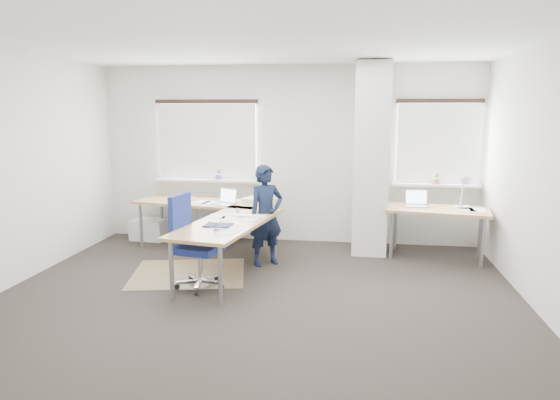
# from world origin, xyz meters

# --- Properties ---
(ground) EXTENTS (6.00, 6.00, 0.00)m
(ground) POSITION_xyz_m (0.00, 0.00, 0.00)
(ground) COLOR black
(ground) RESTS_ON ground
(room_shell) EXTENTS (6.04, 5.04, 2.82)m
(room_shell) POSITION_xyz_m (0.18, 0.45, 1.75)
(room_shell) COLOR beige
(room_shell) RESTS_ON ground
(floor_mat) EXTENTS (1.65, 1.48, 0.01)m
(floor_mat) POSITION_xyz_m (-1.04, 0.61, 0.00)
(floor_mat) COLOR olive
(floor_mat) RESTS_ON ground
(white_crate) EXTENTS (0.58, 0.43, 0.33)m
(white_crate) POSITION_xyz_m (-2.25, 2.22, 0.17)
(white_crate) COLOR white
(white_crate) RESTS_ON ground
(desk_main) EXTENTS (2.40, 2.98, 0.96)m
(desk_main) POSITION_xyz_m (-0.82, 1.23, 0.69)
(desk_main) COLOR olive
(desk_main) RESTS_ON ground
(desk_side) EXTENTS (1.50, 0.93, 1.22)m
(desk_side) POSITION_xyz_m (2.25, 1.80, 0.69)
(desk_side) COLOR olive
(desk_side) RESTS_ON ground
(task_chair) EXTENTS (0.62, 0.61, 1.12)m
(task_chair) POSITION_xyz_m (-0.78, 0.14, 0.31)
(task_chair) COLOR navy
(task_chair) RESTS_ON ground
(person) EXTENTS (0.60, 0.57, 1.38)m
(person) POSITION_xyz_m (-0.11, 1.16, 0.69)
(person) COLOR black
(person) RESTS_ON ground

